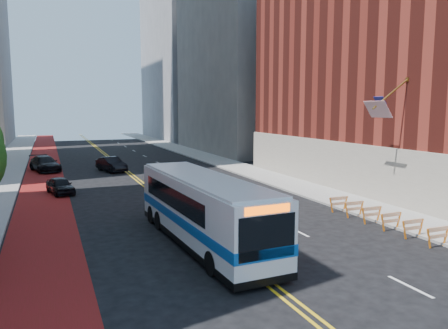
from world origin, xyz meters
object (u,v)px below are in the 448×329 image
car_b (111,164)px  transit_bus (202,209)px  car_a (60,186)px  car_c (45,164)px

car_b → transit_bus: bearing=-105.6°
car_a → car_c: bearing=81.5°
transit_bus → car_c: 30.53m
transit_bus → car_c: transit_bus is taller
car_a → transit_bus: bearing=-82.3°
transit_bus → car_a: bearing=108.2°
transit_bus → car_b: transit_bus is taller
transit_bus → car_c: (-7.27, 29.64, -0.97)m
transit_bus → car_a: size_ratio=3.27×
car_c → transit_bus: bearing=-91.0°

